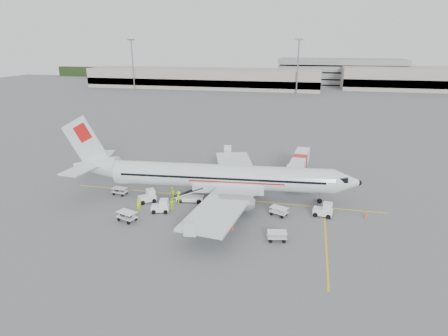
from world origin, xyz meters
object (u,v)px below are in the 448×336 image
at_px(aircraft, 222,161).
at_px(tug_mid, 160,206).
at_px(jet_bridge, 299,167).
at_px(tug_aft, 147,196).
at_px(belt_loader, 190,192).
at_px(tug_fore, 323,209).

height_order(aircraft, tug_mid, aircraft).
height_order(jet_bridge, tug_mid, jet_bridge).
bearing_deg(aircraft, tug_aft, -164.49).
bearing_deg(tug_mid, jet_bridge, 32.07).
bearing_deg(aircraft, belt_loader, -157.42).
distance_m(belt_loader, tug_mid, 4.92).
height_order(aircraft, belt_loader, aircraft).
bearing_deg(tug_aft, tug_mid, -78.24).
bearing_deg(tug_fore, aircraft, 177.56).
height_order(jet_bridge, tug_fore, jet_bridge).
bearing_deg(tug_fore, belt_loader, -173.29).
bearing_deg(belt_loader, jet_bridge, 33.91).
relative_size(tug_fore, tug_aft, 1.02).
relative_size(tug_fore, tug_mid, 1.05).
height_order(jet_bridge, tug_aft, jet_bridge).
relative_size(belt_loader, tug_aft, 2.14).
xyz_separation_m(aircraft, jet_bridge, (10.16, 10.28, -3.52)).
xyz_separation_m(belt_loader, tug_aft, (-5.63, -1.55, -0.44)).
height_order(aircraft, jet_bridge, aircraft).
relative_size(aircraft, tug_aft, 17.32).
distance_m(tug_mid, tug_aft, 3.89).
xyz_separation_m(jet_bridge, tug_fore, (3.48, -12.96, -1.03)).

